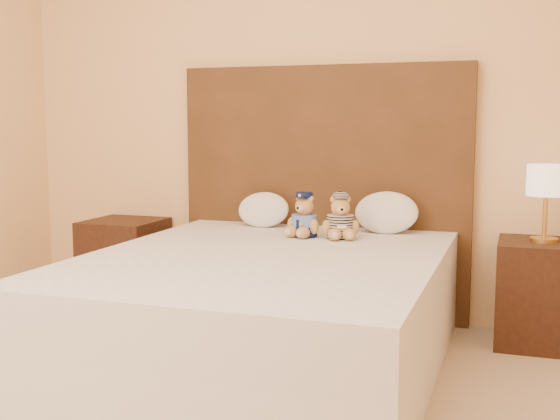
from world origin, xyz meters
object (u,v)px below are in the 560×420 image
at_px(nightstand_left, 125,263).
at_px(pillow_right, 386,210).
at_px(bed, 265,311).
at_px(pillow_left, 263,208).
at_px(teddy_police, 304,215).
at_px(teddy_prisoner, 340,217).
at_px(lamp, 547,184).
at_px(nightstand_right, 541,293).

xyz_separation_m(nightstand_left, pillow_right, (1.67, 0.03, 0.40)).
relative_size(bed, nightstand_left, 3.64).
bearing_deg(pillow_left, teddy_police, -39.47).
height_order(teddy_prisoner, pillow_right, pillow_right).
relative_size(teddy_police, pillow_left, 0.76).
xyz_separation_m(bed, teddy_police, (0.03, 0.55, 0.39)).
distance_m(lamp, pillow_right, 0.85).
bearing_deg(nightstand_right, lamp, 180.00).
bearing_deg(teddy_prisoner, nightstand_right, -7.38).
xyz_separation_m(bed, pillow_left, (-0.31, 0.83, 0.39)).
xyz_separation_m(nightstand_left, teddy_police, (1.28, -0.25, 0.39)).
bearing_deg(pillow_right, bed, -116.84).
distance_m(bed, pillow_left, 0.97).
distance_m(nightstand_left, nightstand_right, 2.50).
relative_size(lamp, pillow_left, 1.27).
bearing_deg(bed, nightstand_left, 147.38).
bearing_deg(bed, nightstand_right, 32.62).
bearing_deg(lamp, nightstand_left, 180.00).
xyz_separation_m(bed, nightstand_left, (-1.25, 0.80, -0.00)).
xyz_separation_m(nightstand_right, teddy_prisoner, (-1.02, -0.25, 0.39)).
height_order(lamp, pillow_right, lamp).
bearing_deg(bed, lamp, 32.62).
height_order(lamp, teddy_police, lamp).
relative_size(nightstand_left, teddy_police, 2.31).
relative_size(nightstand_right, teddy_prisoner, 2.35).
height_order(nightstand_right, pillow_right, pillow_right).
height_order(bed, pillow_left, pillow_left).
distance_m(lamp, teddy_police, 1.26).
bearing_deg(pillow_right, nightstand_right, -2.07).
bearing_deg(pillow_right, nightstand_left, -178.97).
distance_m(bed, teddy_police, 0.68).
distance_m(nightstand_right, pillow_right, 0.92).
distance_m(nightstand_left, teddy_police, 1.36).
xyz_separation_m(bed, teddy_prisoner, (0.23, 0.55, 0.39)).
bearing_deg(teddy_police, bed, -75.07).
relative_size(bed, pillow_left, 6.36).
relative_size(bed, nightstand_right, 3.64).
xyz_separation_m(nightstand_right, lamp, (-0.00, 0.00, 0.57)).
height_order(bed, nightstand_right, same).
bearing_deg(teddy_police, lamp, 29.20).
xyz_separation_m(nightstand_right, teddy_police, (-1.22, -0.25, 0.39)).
bearing_deg(teddy_prisoner, teddy_police, 158.90).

